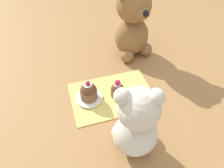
# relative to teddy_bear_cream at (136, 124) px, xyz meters

# --- Properties ---
(ground_plane) EXTENTS (4.00, 4.00, 0.00)m
(ground_plane) POSITION_rel_teddy_bear_cream_xyz_m (-0.00, -0.20, -0.11)
(ground_plane) COLOR #9E7042
(knitted_placemat) EXTENTS (0.28, 0.19, 0.01)m
(knitted_placemat) POSITION_rel_teddy_bear_cream_xyz_m (-0.00, -0.20, -0.11)
(knitted_placemat) COLOR #E0D166
(knitted_placemat) RESTS_ON ground_plane
(teddy_bear_cream) EXTENTS (0.14, 0.14, 0.23)m
(teddy_bear_cream) POSITION_rel_teddy_bear_cream_xyz_m (0.00, 0.00, 0.00)
(teddy_bear_cream) COLOR beige
(teddy_bear_cream) RESTS_ON ground_plane
(teddy_bear_tan) EXTENTS (0.16, 0.16, 0.28)m
(teddy_bear_tan) POSITION_rel_teddy_bear_cream_xyz_m (-0.15, -0.41, 0.03)
(teddy_bear_tan) COLOR olive
(teddy_bear_tan) RESTS_ON ground_plane
(cupcake_near_cream_bear) EXTENTS (0.05, 0.05, 0.07)m
(cupcake_near_cream_bear) POSITION_rel_teddy_bear_cream_xyz_m (-0.02, -0.20, -0.08)
(cupcake_near_cream_bear) COLOR brown
(cupcake_near_cream_bear) RESTS_ON knitted_placemat
(saucer_plate) EXTENTS (0.09, 0.09, 0.01)m
(saucer_plate) POSITION_rel_teddy_bear_cream_xyz_m (0.08, -0.21, -0.10)
(saucer_plate) COLOR white
(saucer_plate) RESTS_ON knitted_placemat
(cupcake_near_tan_bear) EXTENTS (0.06, 0.06, 0.07)m
(cupcake_near_tan_bear) POSITION_rel_teddy_bear_cream_xyz_m (0.08, -0.21, -0.07)
(cupcake_near_tan_bear) COLOR brown
(cupcake_near_tan_bear) RESTS_ON saucer_plate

